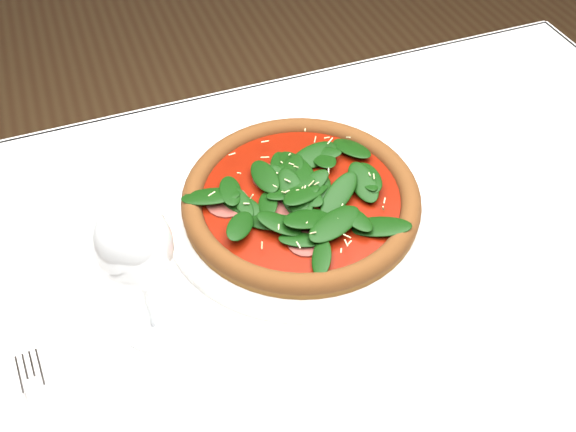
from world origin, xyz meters
name	(u,v)px	position (x,y,z in m)	size (l,w,h in m)	color
dining_table	(346,296)	(0.00, 0.00, 0.65)	(1.21, 0.81, 0.75)	white
plate	(301,206)	(-0.03, 0.09, 0.76)	(0.38, 0.38, 0.02)	silver
pizza	(301,195)	(-0.03, 0.09, 0.78)	(0.37, 0.37, 0.04)	#8D5E22
wine_glass	(134,248)	(-0.27, -0.02, 0.90)	(0.08, 0.08, 0.21)	white
fork	(38,407)	(-0.41, -0.09, 0.77)	(0.04, 0.17, 0.00)	silver
saucer_far	(501,87)	(0.39, 0.24, 0.76)	(0.14, 0.14, 0.01)	silver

